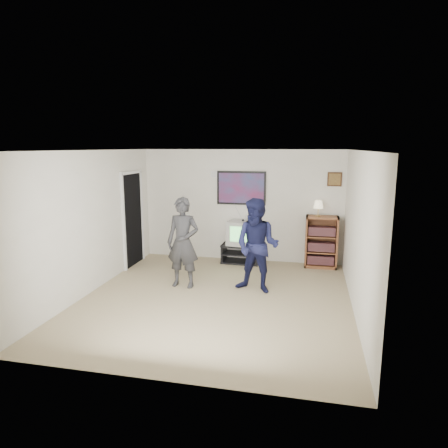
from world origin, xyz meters
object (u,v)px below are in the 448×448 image
at_px(media_stand, 241,253).
at_px(person_short, 257,246).
at_px(bookshelf, 321,242).
at_px(person_tall, 183,243).
at_px(crt_television, 243,233).

relative_size(media_stand, person_short, 0.51).
height_order(bookshelf, person_tall, person_tall).
distance_m(media_stand, crt_television, 0.48).
distance_m(crt_television, person_short, 1.81).
bearing_deg(crt_television, bookshelf, 9.50).
relative_size(media_stand, crt_television, 1.35).
bearing_deg(person_tall, media_stand, 69.53).
bearing_deg(crt_television, person_tall, -107.40).
distance_m(crt_television, bookshelf, 1.70).
height_order(media_stand, crt_television, crt_television).
bearing_deg(person_tall, person_short, 4.42).
relative_size(crt_television, person_short, 0.37).
bearing_deg(media_stand, person_short, -69.80).
xyz_separation_m(crt_television, person_tall, (-0.82, -1.74, 0.15)).
height_order(media_stand, bookshelf, bookshelf).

